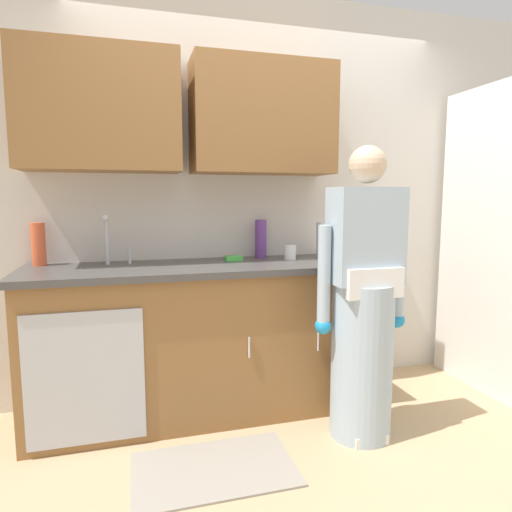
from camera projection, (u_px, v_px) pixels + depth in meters
name	position (u px, v px, depth m)	size (l,w,h in m)	color
ground_plane	(318.00, 459.00, 2.32)	(9.00, 9.00, 0.00)	tan
kitchen_wall_with_uppers	(244.00, 179.00, 3.04)	(4.80, 0.44, 2.70)	beige
closet_door_panel	(499.00, 243.00, 2.96)	(1.10, 0.04, 2.10)	silver
counter_cabinet	(192.00, 343.00, 2.78)	(1.90, 0.62, 0.90)	brown
countertop	(191.00, 268.00, 2.72)	(1.96, 0.66, 0.04)	#474442
sink	(114.00, 270.00, 2.60)	(0.50, 0.36, 0.35)	#B7BABF
person_at_sink	(363.00, 316.00, 2.47)	(0.55, 0.34, 1.62)	white
floor_mat	(214.00, 469.00, 2.22)	(0.80, 0.50, 0.01)	gray
bottle_cleaner_spray	(261.00, 239.00, 3.05)	(0.08, 0.08, 0.26)	#66388C
bottle_water_tall	(38.00, 244.00, 2.68)	(0.08, 0.08, 0.26)	#E05933
bottle_dish_liquid	(320.00, 240.00, 3.10)	(0.06, 0.06, 0.24)	silver
cup_by_sink	(290.00, 252.00, 2.95)	(0.08, 0.08, 0.09)	white
sponge	(234.00, 258.00, 2.91)	(0.11, 0.07, 0.03)	#4CBF4C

